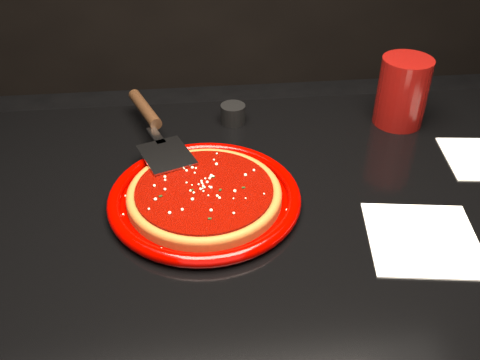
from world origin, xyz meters
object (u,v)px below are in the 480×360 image
cup (402,92)px  plate (205,198)px  ramekin (233,114)px  pizza_server (156,128)px

cup → plate: bearing=-150.8°
plate → cup: bearing=29.2°
ramekin → cup: bearing=-5.9°
plate → ramekin: 0.26m
pizza_server → cup: cup is taller
plate → pizza_server: 0.20m
cup → ramekin: bearing=174.1°
plate → pizza_server: (-0.08, 0.18, 0.03)m
pizza_server → cup: (0.47, 0.04, 0.03)m
pizza_server → cup: bearing=-15.8°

